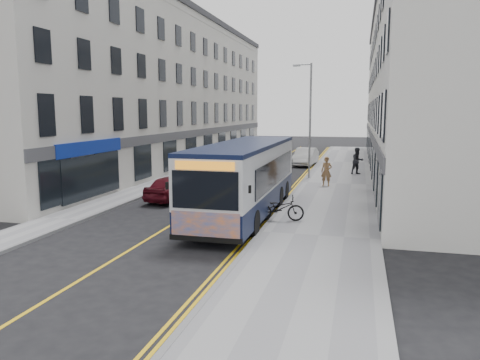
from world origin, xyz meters
The scene contains 17 objects.
ground centered at (0.00, 0.00, 0.00)m, with size 140.00×140.00×0.00m, color black.
pavement_east centered at (6.25, 12.00, 0.06)m, with size 4.50×64.00×0.12m, color gray.
pavement_west centered at (-5.00, 12.00, 0.06)m, with size 2.00×64.00×0.12m, color gray.
kerb_east centered at (4.00, 12.00, 0.07)m, with size 0.18×64.00×0.13m, color slate.
kerb_west centered at (-4.00, 12.00, 0.07)m, with size 0.18×64.00×0.13m, color slate.
road_centre_line centered at (0.00, 12.00, 0.00)m, with size 0.12×64.00×0.01m, color yellow.
road_dbl_yellow_inner centered at (3.55, 12.00, 0.00)m, with size 0.10×64.00×0.01m, color yellow.
road_dbl_yellow_outer centered at (3.75, 12.00, 0.00)m, with size 0.10×64.00×0.01m, color yellow.
terrace_east centered at (11.50, 21.00, 6.50)m, with size 6.00×46.00×13.00m, color silver.
terrace_west centered at (-9.00, 21.00, 6.50)m, with size 6.00×46.00×13.00m, color beige.
streetlamp centered at (4.17, 14.00, 4.38)m, with size 1.32×0.18×8.00m.
city_bus centered at (2.61, 1.87, 1.83)m, with size 2.69×11.54×3.35m.
bicycle centered at (4.40, 0.75, 0.67)m, with size 0.72×2.08×1.09m, color black.
pedestrian_near centered at (5.67, 10.74, 1.04)m, with size 0.67×0.44×1.84m, color olive.
pedestrian_far centered at (7.52, 16.91, 1.11)m, with size 0.96×0.75×1.98m, color black.
car_white centered at (3.03, 22.57, 0.77)m, with size 1.63×4.66×1.54m, color silver.
car_maroon centered at (-2.00, 4.53, 0.70)m, with size 1.65×4.11×1.40m, color #500D17.
Camera 1 is at (7.62, -18.65, 4.80)m, focal length 35.00 mm.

